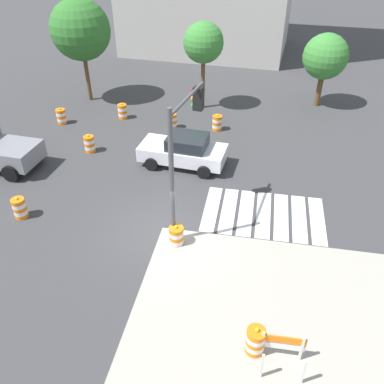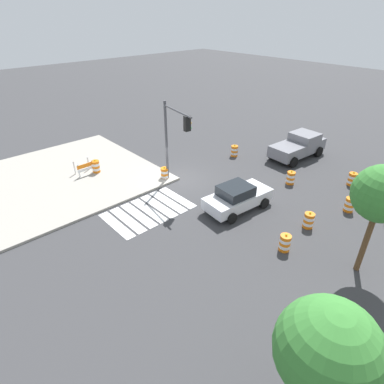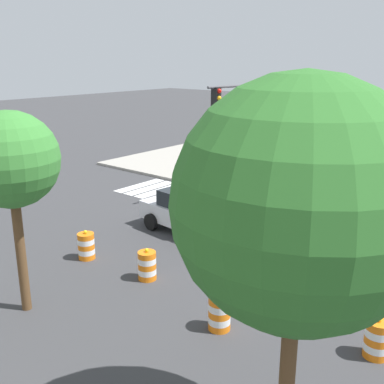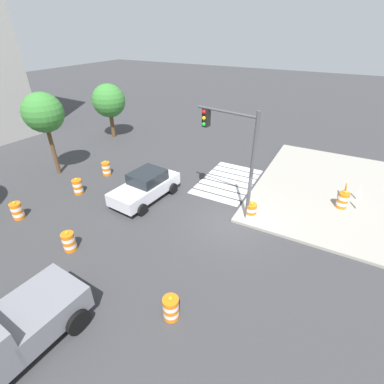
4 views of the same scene
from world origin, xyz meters
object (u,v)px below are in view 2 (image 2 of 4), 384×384
(pickup_truck, at_px, (299,146))
(traffic_barrel_far_curb, at_px, (285,243))
(traffic_barrel_near_corner, at_px, (309,220))
(construction_barricade, at_px, (85,167))
(sports_car, at_px, (237,197))
(traffic_light_pole, at_px, (174,132))
(traffic_barrel_opposite_curb, at_px, (352,179))
(traffic_barrel_crosswalk_end, at_px, (165,174))
(traffic_barrel_median_near, at_px, (349,205))
(traffic_barrel_on_sidewalk, at_px, (96,166))
(traffic_barrel_lane_center, at_px, (291,178))
(street_tree_streetside_far, at_px, (328,351))
(traffic_barrel_median_far, at_px, (234,151))
(street_tree_streetside_mid, at_px, (382,195))

(pickup_truck, height_order, traffic_barrel_far_curb, pickup_truck)
(traffic_barrel_near_corner, distance_m, construction_barricade, 15.63)
(sports_car, bearing_deg, pickup_truck, -169.51)
(traffic_light_pole, bearing_deg, traffic_barrel_far_curb, 88.69)
(traffic_barrel_opposite_curb, bearing_deg, traffic_barrel_far_curb, 4.98)
(sports_car, relative_size, pickup_truck, 0.84)
(traffic_barrel_crosswalk_end, height_order, traffic_barrel_median_near, same)
(traffic_barrel_on_sidewalk, bearing_deg, traffic_barrel_lane_center, 131.65)
(traffic_light_pole, height_order, street_tree_streetside_far, traffic_light_pole)
(traffic_light_pole, bearing_deg, traffic_barrel_median_near, 121.44)
(traffic_barrel_near_corner, xyz_separation_m, traffic_barrel_crosswalk_end, (2.42, -9.96, 0.00))
(traffic_barrel_far_curb, bearing_deg, traffic_barrel_median_near, 174.70)
(sports_car, height_order, construction_barricade, sports_car)
(traffic_barrel_median_far, relative_size, traffic_barrel_lane_center, 1.00)
(traffic_barrel_near_corner, height_order, traffic_barrel_median_near, same)
(construction_barricade, relative_size, street_tree_streetside_mid, 0.24)
(sports_car, relative_size, traffic_barrel_median_far, 4.37)
(traffic_barrel_median_near, distance_m, street_tree_streetside_mid, 6.41)
(traffic_barrel_near_corner, height_order, street_tree_streetside_mid, street_tree_streetside_mid)
(traffic_barrel_median_near, height_order, street_tree_streetside_far, street_tree_streetside_far)
(traffic_barrel_opposite_curb, relative_size, street_tree_streetside_far, 0.22)
(traffic_barrel_crosswalk_end, relative_size, traffic_barrel_far_curb, 1.00)
(traffic_barrel_median_far, height_order, street_tree_streetside_mid, street_tree_streetside_mid)
(sports_car, xyz_separation_m, traffic_light_pole, (0.95, -4.71, 3.10))
(traffic_barrel_median_far, xyz_separation_m, traffic_barrel_on_sidewalk, (10.07, -4.68, 0.15))
(traffic_barrel_lane_center, xyz_separation_m, construction_barricade, (10.09, -10.72, 0.27))
(traffic_barrel_near_corner, relative_size, construction_barricade, 0.78)
(pickup_truck, height_order, traffic_barrel_lane_center, pickup_truck)
(traffic_barrel_far_curb, distance_m, traffic_barrel_lane_center, 7.41)
(construction_barricade, bearing_deg, traffic_barrel_median_near, 122.78)
(traffic_barrel_median_far, distance_m, street_tree_streetside_far, 19.71)
(pickup_truck, distance_m, traffic_barrel_near_corner, 10.08)
(pickup_truck, height_order, traffic_barrel_median_far, pickup_truck)
(traffic_barrel_crosswalk_end, bearing_deg, traffic_barrel_median_far, 175.20)
(traffic_barrel_opposite_curb, bearing_deg, traffic_barrel_median_far, -75.43)
(traffic_barrel_far_curb, bearing_deg, traffic_barrel_crosswalk_end, -91.35)
(traffic_barrel_on_sidewalk, distance_m, traffic_light_pole, 7.09)
(traffic_barrel_crosswalk_end, bearing_deg, street_tree_streetside_mid, 94.85)
(pickup_truck, bearing_deg, traffic_barrel_on_sidewalk, -30.86)
(traffic_barrel_lane_center, relative_size, street_tree_streetside_mid, 0.19)
(traffic_barrel_near_corner, height_order, traffic_barrel_on_sidewalk, traffic_barrel_on_sidewalk)
(traffic_barrel_on_sidewalk, distance_m, street_tree_streetside_mid, 18.27)
(traffic_barrel_median_near, xyz_separation_m, traffic_barrel_far_curb, (5.98, -0.55, 0.00))
(traffic_barrel_lane_center, xyz_separation_m, street_tree_streetside_mid, (5.01, 6.88, 3.66))
(traffic_barrel_crosswalk_end, relative_size, traffic_light_pole, 0.19)
(pickup_truck, xyz_separation_m, street_tree_streetside_far, (16.96, 10.82, 2.21))
(pickup_truck, distance_m, traffic_barrel_median_far, 5.29)
(traffic_barrel_far_curb, distance_m, street_tree_streetside_mid, 4.99)
(traffic_barrel_opposite_curb, xyz_separation_m, street_tree_streetside_mid, (8.01, 3.92, 3.66))
(street_tree_streetside_far, bearing_deg, street_tree_streetside_mid, -166.93)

